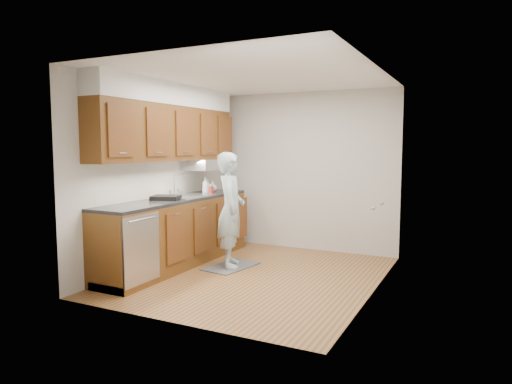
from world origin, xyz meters
TOP-DOWN VIEW (x-y plane):
  - floor at (0.00, 0.00)m, footprint 3.50×3.50m
  - ceiling at (0.00, 0.00)m, footprint 3.50×3.50m
  - wall_left at (-1.50, 0.00)m, footprint 0.02×3.50m
  - wall_right at (1.50, 0.00)m, footprint 0.02×3.50m
  - wall_back at (0.00, 1.75)m, footprint 3.00×0.02m
  - counter at (-1.20, -0.00)m, footprint 0.64×2.80m
  - upper_cabinets at (-1.33, 0.05)m, footprint 0.47×2.80m
  - closet_door at (1.49, 0.30)m, footprint 0.02×1.22m
  - floor_mat at (-0.49, 0.23)m, footprint 0.58×0.85m
  - person at (-0.49, 0.23)m, footprint 0.67×0.75m
  - soap_bottle_a at (-1.15, 0.64)m, footprint 0.10×0.10m
  - soap_bottle_b at (-1.16, 0.72)m, footprint 0.13×0.13m
  - soap_bottle_c at (-1.25, 1.00)m, footprint 0.19×0.19m
  - soda_can at (-0.98, 0.53)m, footprint 0.08×0.08m
  - dish_rack at (-1.21, -0.24)m, footprint 0.44×0.41m

SIDE VIEW (x-z plane):
  - floor at x=0.00m, z-range 0.00..0.00m
  - floor_mat at x=-0.49m, z-range 0.00..0.01m
  - counter at x=-1.20m, z-range -0.16..1.14m
  - person at x=-0.49m, z-range 0.01..1.78m
  - dish_rack at x=-1.21m, z-range 0.94..1.00m
  - soda_can at x=-0.98m, z-range 0.94..1.07m
  - closet_door at x=1.49m, z-range 0.00..2.05m
  - soap_bottle_c at x=-1.25m, z-range 0.94..1.12m
  - soap_bottle_b at x=-1.16m, z-range 0.94..1.15m
  - soap_bottle_a at x=-1.15m, z-range 0.94..1.19m
  - wall_left at x=-1.50m, z-range 0.00..2.50m
  - wall_right at x=1.50m, z-range 0.00..2.50m
  - wall_back at x=0.00m, z-range 0.00..2.50m
  - upper_cabinets at x=-1.33m, z-range 1.34..2.55m
  - ceiling at x=0.00m, z-range 2.50..2.50m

